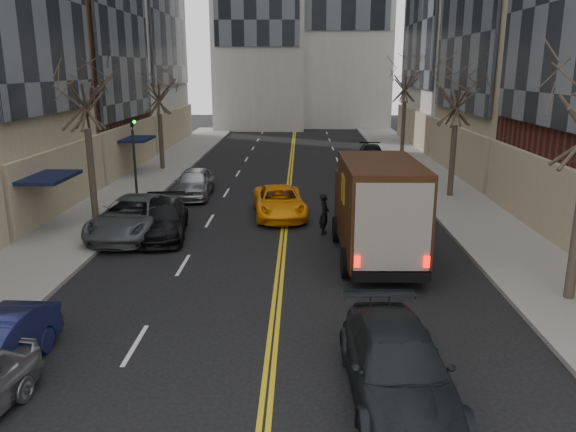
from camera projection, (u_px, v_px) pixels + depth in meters
The scene contains 17 objects.
sidewalk_left at pixel (135, 187), 32.78m from camera, with size 4.00×66.00×0.15m, color slate.
sidewalk_right at pixel (444, 189), 32.38m from camera, with size 4.00×66.00×0.15m, color slate.
tree_lf_mid at pixel (83, 74), 24.34m from camera, with size 3.20×3.20×8.91m.
tree_lf_far at pixel (158, 81), 37.05m from camera, with size 3.20×3.20×8.12m.
tree_rt_mid at pixel (458, 81), 28.89m from camera, with size 3.20×3.20×8.32m.
tree_rt_far at pixel (406, 69), 43.24m from camera, with size 3.20×3.20×9.11m.
traffic_signal at pixel (134, 154), 27.21m from camera, with size 0.29×0.26×4.70m.
ups_truck at pixel (377, 210), 20.25m from camera, with size 2.91×6.88×3.74m.
observer_sedan at pixel (397, 367), 11.82m from camera, with size 2.28×5.26×1.51m.
taxi at pixel (279, 202), 26.55m from camera, with size 2.31×5.01×1.39m, color orange.
pedestrian at pixel (324, 214), 23.65m from camera, with size 0.64×0.42×1.75m, color black.
parked_lf_c at pixel (134, 217), 23.52m from camera, with size 2.67×5.78×1.61m, color #484C4F.
parked_lf_d at pixel (162, 219), 23.40m from camera, with size 2.02×4.98×1.44m, color black.
parked_lf_e at pixel (194, 183), 30.50m from camera, with size 1.84×4.58×1.56m, color #979B9E.
parked_rt_a at pixel (379, 178), 31.83m from camera, with size 1.70×4.86×1.60m, color #44474B.
parked_rt_b at pixel (390, 170), 35.18m from camera, with size 2.11×4.57×1.27m, color #9FA2A7.
parked_rt_c at pixel (372, 154), 41.44m from camera, with size 1.86×4.57×1.33m, color black.
Camera 1 is at (0.70, -4.90, 6.86)m, focal length 35.00 mm.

